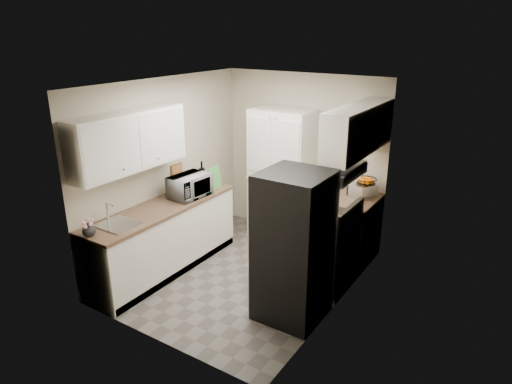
# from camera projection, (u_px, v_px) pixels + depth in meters

# --- Properties ---
(ground) EXTENTS (3.20, 3.20, 0.00)m
(ground) POSITION_uv_depth(u_px,v_px,m) (244.00, 275.00, 6.06)
(ground) COLOR #56514C
(ground) RESTS_ON ground
(room_shell) EXTENTS (2.64, 3.24, 2.52)m
(room_shell) POSITION_uv_depth(u_px,v_px,m) (241.00, 157.00, 5.51)
(room_shell) COLOR beige
(room_shell) RESTS_ON ground
(pantry_cabinet) EXTENTS (0.90, 0.55, 2.00)m
(pantry_cabinet) POSITION_uv_depth(u_px,v_px,m) (282.00, 176.00, 6.86)
(pantry_cabinet) COLOR silver
(pantry_cabinet) RESTS_ON ground
(base_cabinet_left) EXTENTS (0.60, 2.30, 0.88)m
(base_cabinet_left) POSITION_uv_depth(u_px,v_px,m) (164.00, 239.00, 6.08)
(base_cabinet_left) COLOR silver
(base_cabinet_left) RESTS_ON ground
(countertop_left) EXTENTS (0.63, 2.33, 0.04)m
(countertop_left) POSITION_uv_depth(u_px,v_px,m) (162.00, 207.00, 5.92)
(countertop_left) COLOR brown
(countertop_left) RESTS_ON base_cabinet_left
(base_cabinet_right) EXTENTS (0.60, 0.80, 0.88)m
(base_cabinet_right) POSITION_uv_depth(u_px,v_px,m) (351.00, 230.00, 6.35)
(base_cabinet_right) COLOR silver
(base_cabinet_right) RESTS_ON ground
(countertop_right) EXTENTS (0.63, 0.83, 0.04)m
(countertop_right) POSITION_uv_depth(u_px,v_px,m) (353.00, 200.00, 6.19)
(countertop_right) COLOR brown
(countertop_right) RESTS_ON base_cabinet_right
(electric_range) EXTENTS (0.71, 0.78, 1.13)m
(electric_range) POSITION_uv_depth(u_px,v_px,m) (326.00, 250.00, 5.71)
(electric_range) COLOR #B7B7BC
(electric_range) RESTS_ON ground
(refrigerator) EXTENTS (0.70, 0.72, 1.70)m
(refrigerator) POSITION_uv_depth(u_px,v_px,m) (294.00, 247.00, 4.97)
(refrigerator) COLOR #B7B7BC
(refrigerator) RESTS_ON ground
(microwave) EXTENTS (0.41, 0.57, 0.31)m
(microwave) POSITION_uv_depth(u_px,v_px,m) (190.00, 186.00, 6.19)
(microwave) COLOR #ADADB2
(microwave) RESTS_ON countertop_left
(wine_bottle) EXTENTS (0.09, 0.09, 0.34)m
(wine_bottle) POSITION_uv_depth(u_px,v_px,m) (202.00, 175.00, 6.59)
(wine_bottle) COLOR black
(wine_bottle) RESTS_ON countertop_left
(flower_vase) EXTENTS (0.17, 0.17, 0.16)m
(flower_vase) POSITION_uv_depth(u_px,v_px,m) (89.00, 229.00, 5.05)
(flower_vase) COLOR white
(flower_vase) RESTS_ON countertop_left
(cutting_board) EXTENTS (0.05, 0.26, 0.32)m
(cutting_board) POSITION_uv_depth(u_px,v_px,m) (215.00, 178.00, 6.50)
(cutting_board) COLOR #449641
(cutting_board) RESTS_ON countertop_left
(toaster_oven) EXTENTS (0.35, 0.40, 0.19)m
(toaster_oven) POSITION_uv_depth(u_px,v_px,m) (362.00, 190.00, 6.20)
(toaster_oven) COLOR #BBBABF
(toaster_oven) RESTS_ON countertop_right
(fruit_basket) EXTENTS (0.33, 0.33, 0.12)m
(fruit_basket) POSITION_uv_depth(u_px,v_px,m) (366.00, 180.00, 6.15)
(fruit_basket) COLOR #F86700
(fruit_basket) RESTS_ON toaster_oven
(kitchen_mat) EXTENTS (0.57, 0.78, 0.01)m
(kitchen_mat) POSITION_uv_depth(u_px,v_px,m) (280.00, 258.00, 6.50)
(kitchen_mat) COLOR #CEC08B
(kitchen_mat) RESTS_ON ground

